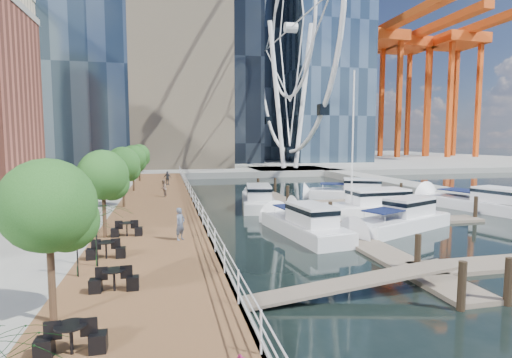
{
  "coord_description": "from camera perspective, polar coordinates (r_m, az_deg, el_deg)",
  "views": [
    {
      "loc": [
        -8.23,
        -17.81,
        6.08
      ],
      "look_at": [
        -1.18,
        13.13,
        3.0
      ],
      "focal_mm": 28.0,
      "sensor_mm": 36.0,
      "label": 1
    }
  ],
  "objects": [
    {
      "name": "ground",
      "position": [
        20.54,
        11.68,
        -11.79
      ],
      "size": [
        520.0,
        520.0,
        0.0
      ],
      "primitive_type": "plane",
      "color": "black",
      "rests_on": "ground"
    },
    {
      "name": "boardwalk",
      "position": [
        33.29,
        -14.01,
        -4.27
      ],
      "size": [
        6.0,
        60.0,
        1.0
      ],
      "primitive_type": "cube",
      "color": "brown",
      "rests_on": "ground"
    },
    {
      "name": "seawall",
      "position": [
        33.36,
        -8.84,
        -4.15
      ],
      "size": [
        0.25,
        60.0,
        1.0
      ],
      "primitive_type": "cube",
      "color": "#595954",
      "rests_on": "ground"
    },
    {
      "name": "land_far",
      "position": [
        120.22,
        -8.9,
        2.82
      ],
      "size": [
        200.0,
        114.0,
        1.0
      ],
      "primitive_type": "cube",
      "color": "gray",
      "rests_on": "ground"
    },
    {
      "name": "breakwater",
      "position": [
        47.52,
        23.75,
        -1.67
      ],
      "size": [
        4.0,
        60.0,
        1.0
      ],
      "primitive_type": "cube",
      "color": "gray",
      "rests_on": "ground"
    },
    {
      "name": "pier",
      "position": [
        73.48,
        4.82,
        1.17
      ],
      "size": [
        14.0,
        12.0,
        1.0
      ],
      "primitive_type": "cube",
      "color": "gray",
      "rests_on": "ground"
    },
    {
      "name": "railing",
      "position": [
        33.19,
        -9.04,
        -2.41
      ],
      "size": [
        0.1,
        60.0,
        1.05
      ],
      "primitive_type": null,
      "color": "white",
      "rests_on": "boardwalk"
    },
    {
      "name": "floating_docks",
      "position": [
        32.65,
        17.19,
        -4.56
      ],
      "size": [
        16.0,
        34.0,
        2.6
      ],
      "color": "#6D6051",
      "rests_on": "ground"
    },
    {
      "name": "ferris_wheel",
      "position": [
        75.9,
        4.99,
        20.67
      ],
      "size": [
        5.8,
        45.6,
        47.8
      ],
      "color": "white",
      "rests_on": "ground"
    },
    {
      "name": "port_cranes",
      "position": [
        137.23,
        21.24,
        10.99
      ],
      "size": [
        40.0,
        52.0,
        38.0
      ],
      "color": "#D84C14",
      "rests_on": "ground"
    },
    {
      "name": "street_trees",
      "position": [
        32.02,
        -18.5,
        2.05
      ],
      "size": [
        2.6,
        42.6,
        4.6
      ],
      "color": "#3F2B1C",
      "rests_on": "ground"
    },
    {
      "name": "cafe_tables",
      "position": [
        16.64,
        -20.17,
        -11.25
      ],
      "size": [
        2.5,
        13.7,
        0.74
      ],
      "color": "black",
      "rests_on": "ground"
    },
    {
      "name": "yacht_foreground",
      "position": [
        28.98,
        19.89,
        -6.9
      ],
      "size": [
        9.45,
        5.99,
        2.15
      ],
      "primitive_type": null,
      "rotation": [
        0.0,
        0.0,
        1.99
      ],
      "color": "white",
      "rests_on": "ground"
    },
    {
      "name": "pedestrian_near",
      "position": [
        20.83,
        -10.78,
        -6.32
      ],
      "size": [
        0.7,
        0.72,
        1.66
      ],
      "primitive_type": "imported",
      "rotation": [
        0.0,
        0.0,
        0.85
      ],
      "color": "#495162",
      "rests_on": "boardwalk"
    },
    {
      "name": "pedestrian_mid",
      "position": [
        37.01,
        -13.09,
        -1.29
      ],
      "size": [
        0.8,
        0.9,
        1.54
      ],
      "primitive_type": "imported",
      "rotation": [
        0.0,
        0.0,
        -1.91
      ],
      "color": "#7C6456",
      "rests_on": "boardwalk"
    },
    {
      "name": "pedestrian_far",
      "position": [
        46.62,
        -12.51,
        0.14
      ],
      "size": [
        1.01,
        0.72,
        1.59
      ],
      "primitive_type": "imported",
      "rotation": [
        0.0,
        0.0,
        2.74
      ],
      "color": "#30343C",
      "rests_on": "boardwalk"
    },
    {
      "name": "moored_yachts",
      "position": [
        33.35,
        16.6,
        -5.19
      ],
      "size": [
        24.52,
        35.55,
        11.5
      ],
      "color": "white",
      "rests_on": "ground"
    },
    {
      "name": "cafe_seating",
      "position": [
        14.67,
        -24.15,
        -10.31
      ],
      "size": [
        3.92,
        13.57,
        2.62
      ],
      "color": "black",
      "rests_on": "ground"
    }
  ]
}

